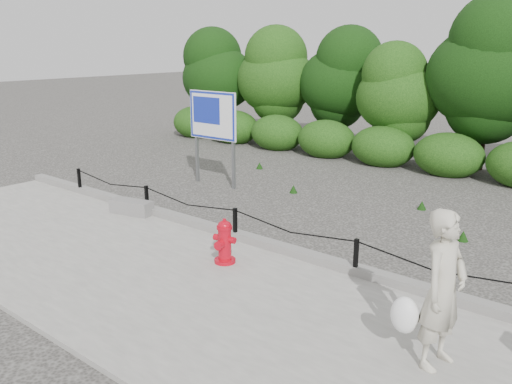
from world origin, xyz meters
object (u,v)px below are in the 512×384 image
at_px(fire_hydrant, 224,242).
at_px(advertising_sign, 213,120).
at_px(pedestrian, 441,292).
at_px(concrete_block, 131,207).

xyz_separation_m(fire_hydrant, advertising_sign, (-3.82, 3.73, 1.26)).
height_order(fire_hydrant, pedestrian, pedestrian).
height_order(concrete_block, advertising_sign, advertising_sign).
relative_size(pedestrian, advertising_sign, 0.75).
distance_m(pedestrian, advertising_sign, 8.82).
height_order(pedestrian, concrete_block, pedestrian).
height_order(fire_hydrant, advertising_sign, advertising_sign).
bearing_deg(concrete_block, fire_hydrant, -11.53).
xyz_separation_m(pedestrian, advertising_sign, (-7.63, 4.36, 0.74)).
relative_size(concrete_block, advertising_sign, 0.39).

